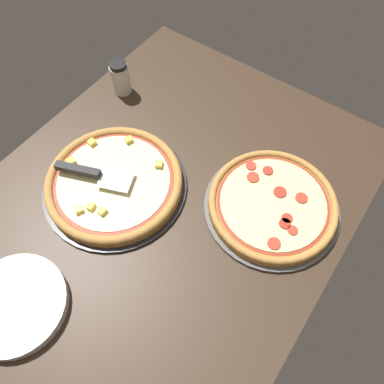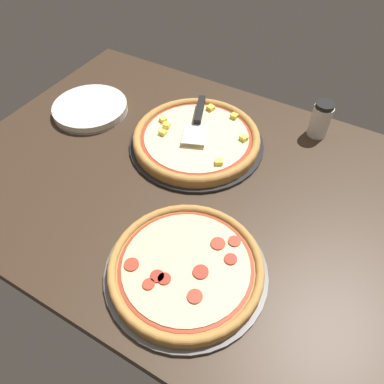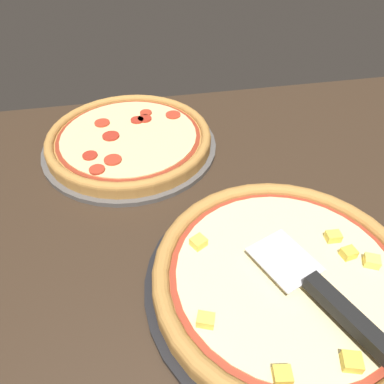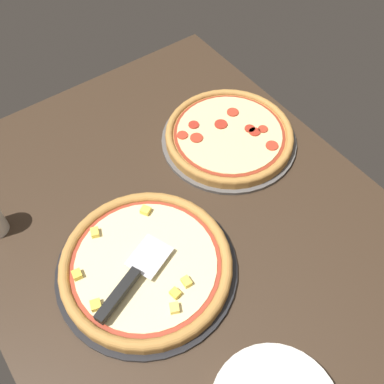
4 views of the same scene
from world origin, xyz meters
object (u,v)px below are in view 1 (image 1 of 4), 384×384
Objects in this scene: serving_spatula at (86,172)px; parmesan_shaker at (120,78)px; plate_stack at (15,305)px; pizza_front at (114,182)px; pizza_back at (273,204)px.

parmesan_shaker is at bearing -153.44° from serving_spatula.
plate_stack is at bearing 21.17° from parmesan_shaker.
pizza_back is (-20.23, 40.38, -0.08)cm from pizza_front.
pizza_back is at bearing 116.30° from serving_spatula.
pizza_front is at bearing -175.10° from plate_stack.
serving_spatula is (23.38, -47.31, 3.10)cm from pizza_back.
parmesan_shaker is at bearing -158.83° from plate_stack.
plate_stack is at bearing -31.67° from pizza_back.
parmesan_shaker is (-30.85, -23.92, 3.01)cm from pizza_front.
parmesan_shaker is (-70.57, -27.33, 4.32)cm from plate_stack.
pizza_back is at bearing 80.63° from parmesan_shaker.
pizza_front is 8.19cm from serving_spatula.
plate_stack is at bearing 15.78° from serving_spatula.
parmesan_shaker is at bearing -142.20° from pizza_front.
pizza_front is at bearing 114.45° from serving_spatula.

